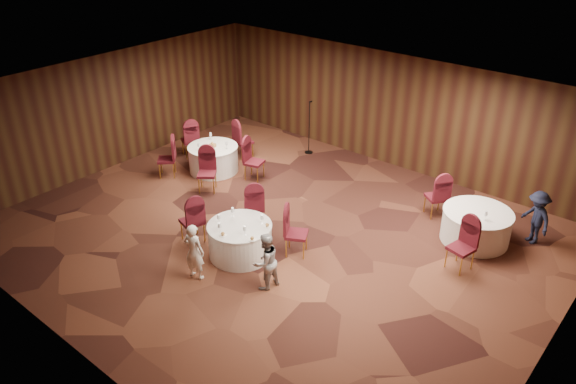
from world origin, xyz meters
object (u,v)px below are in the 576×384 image
Objects in this scene: table_left at (213,158)px; table_right at (476,226)px; mic_stand at (309,138)px; woman_a at (194,251)px; woman_b at (266,261)px; man_c at (536,217)px; table_main at (240,240)px.

table_left is 7.25m from table_right.
mic_stand is 1.30× the size of woman_a.
woman_a is 1.48m from woman_b.
table_right is at bearing -138.78° from woman_a.
man_c is at bearing 13.92° from table_left.
table_main is 0.86× the size of mic_stand.
mic_stand is at bearing 112.42° from table_main.
man_c is (6.85, -0.66, 0.16)m from mic_stand.
table_left is at bearing -59.09° from woman_a.
mic_stand is at bearing -149.94° from man_c.
table_right is at bearing 157.43° from woman_b.
woman_b reaches higher than table_main.
table_left is 0.91× the size of table_right.
man_c is (4.71, 4.54, 0.26)m from table_main.
woman_b is (3.32, -5.69, 0.14)m from mic_stand.
table_left is 0.86× the size of mic_stand.
table_main is at bearing -134.20° from table_right.
man_c is at bearing -5.50° from mic_stand.
table_main is 6.54m from man_c.
table_left is 4.96m from woman_a.
woman_b is at bearing -120.36° from table_right.
woman_a is at bearing -48.00° from table_left.
man_c is (1.02, 0.75, 0.26)m from table_right.
table_left is (-3.46, 2.52, 0.00)m from table_main.
table_left is at bearing -169.91° from table_right.
woman_b is 0.96× the size of man_c.
table_main is at bearing -108.09° from woman_a.
table_right is at bearing -108.11° from man_c.
table_left is 1.14× the size of woman_b.
table_right is 0.94× the size of mic_stand.
woman_b is (4.63, -3.01, 0.24)m from table_left.
mic_stand is (1.31, 2.68, 0.10)m from table_left.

